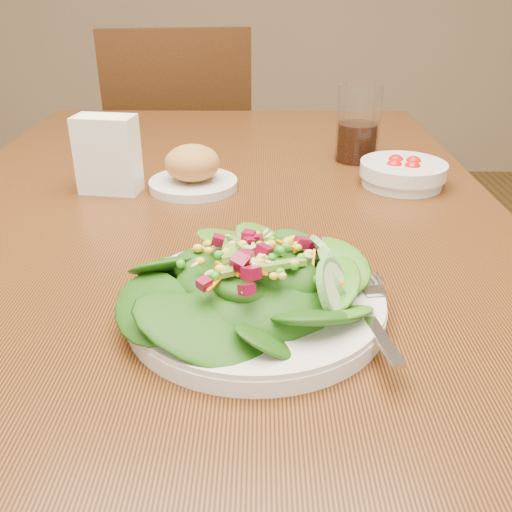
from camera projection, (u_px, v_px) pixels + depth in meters
The scene contains 7 objects.
dining_table at pixel (211, 274), 0.89m from camera, with size 0.90×1.40×0.75m.
chair_far at pixel (181, 172), 1.82m from camera, with size 0.50×0.50×0.94m.
salad_plate at pixel (265, 290), 0.59m from camera, with size 0.27×0.27×0.08m.
bread_plate at pixel (193, 171), 0.93m from camera, with size 0.15×0.15×0.07m.
tomato_bowl at pixel (403, 173), 0.95m from camera, with size 0.14×0.14×0.05m.
drinking_glass at pixel (358, 129), 1.06m from camera, with size 0.08×0.08×0.14m.
napkin_holder at pixel (108, 153), 0.90m from camera, with size 0.10×0.06×0.12m.
Camera 1 is at (0.08, -0.78, 1.07)m, focal length 40.00 mm.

